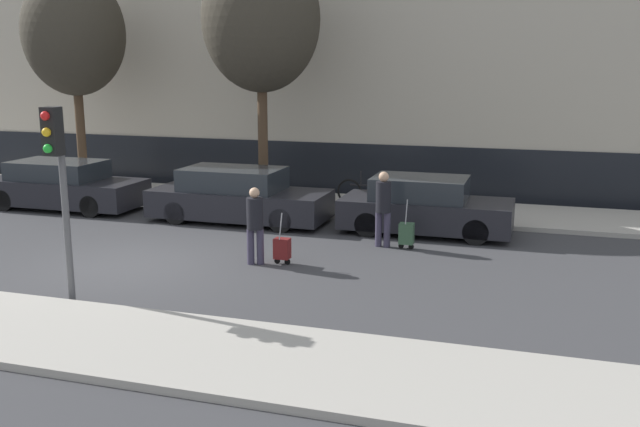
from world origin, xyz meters
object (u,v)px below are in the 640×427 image
object	(u,v)px
parked_bicycle	(367,192)
trolley_left	(282,249)
pedestrian_left	(255,221)
parked_car_1	(238,197)
trolley_right	(406,234)
pedestrian_right	(383,204)
traffic_light	(58,165)
parked_car_0	(63,186)
bare_tree_near_crossing	(261,20)
parked_car_2	(424,207)
bare_tree_down_street	(74,34)

from	to	relation	value
parked_bicycle	trolley_left	bearing A→B (deg)	-93.17
pedestrian_left	parked_bicycle	world-z (taller)	pedestrian_left
parked_car_1	trolley_right	xyz separation A→B (m)	(4.73, -1.46, -0.31)
pedestrian_right	parked_bicycle	size ratio (longest dim) A/B	0.97
trolley_right	parked_bicycle	xyz separation A→B (m)	(-1.89, 4.02, 0.14)
pedestrian_left	traffic_light	distance (m)	4.18
pedestrian_right	parked_bicycle	xyz separation A→B (m)	(-1.34, 3.98, -0.49)
parked_car_0	bare_tree_near_crossing	bearing A→B (deg)	20.12
parked_bicycle	bare_tree_near_crossing	xyz separation A→B (m)	(-2.93, -0.53, 4.74)
pedestrian_left	trolley_left	size ratio (longest dim) A/B	1.48
pedestrian_right	parked_car_2	bearing A→B (deg)	-109.35
trolley_left	traffic_light	distance (m)	4.82
parked_car_2	trolley_left	size ratio (longest dim) A/B	3.78
trolley_right	parked_car_0	bearing A→B (deg)	171.47
pedestrian_left	bare_tree_near_crossing	bearing A→B (deg)	-87.67
parked_car_1	parked_car_2	world-z (taller)	parked_car_1
trolley_left	trolley_right	bearing A→B (deg)	41.66
pedestrian_left	traffic_light	xyz separation A→B (m)	(-2.19, -3.22, 1.52)
pedestrian_left	trolley_right	size ratio (longest dim) A/B	1.43
bare_tree_near_crossing	pedestrian_left	bearing A→B (deg)	-69.74
parked_car_1	parked_car_2	size ratio (longest dim) A/B	1.14
parked_car_2	parked_bicycle	world-z (taller)	parked_car_2
trolley_left	bare_tree_down_street	bearing A→B (deg)	147.19
pedestrian_left	trolley_right	bearing A→B (deg)	-159.91
trolley_left	traffic_light	world-z (taller)	traffic_light
pedestrian_right	bare_tree_near_crossing	bearing A→B (deg)	-35.17
parked_bicycle	trolley_right	bearing A→B (deg)	-64.82
parked_car_1	parked_car_2	xyz separation A→B (m)	(4.85, 0.16, -0.01)
trolley_left	trolley_right	size ratio (longest dim) A/B	0.96
traffic_light	parked_car_1	bearing A→B (deg)	88.22
parked_car_1	bare_tree_near_crossing	distance (m)	5.00
bare_tree_near_crossing	bare_tree_down_street	bearing A→B (deg)	177.96
parked_car_0	trolley_left	xyz separation A→B (m)	(7.95, -3.50, -0.31)
parked_car_2	bare_tree_down_street	world-z (taller)	bare_tree_down_street
parked_car_1	trolley_right	bearing A→B (deg)	-17.15
trolley_right	traffic_light	bearing A→B (deg)	-132.64
parked_car_1	bare_tree_down_street	world-z (taller)	bare_tree_down_street
pedestrian_left	traffic_light	world-z (taller)	traffic_light
parked_car_2	bare_tree_down_street	distance (m)	12.14
parked_car_1	trolley_left	distance (m)	4.26
bare_tree_down_street	pedestrian_left	bearing A→B (deg)	-35.21
parked_car_0	trolley_right	bearing A→B (deg)	-8.53
traffic_light	parked_bicycle	distance (m)	10.05
trolley_right	trolley_left	bearing A→B (deg)	-138.34
parked_car_0	traffic_light	size ratio (longest dim) A/B	1.35
parked_car_2	pedestrian_right	size ratio (longest dim) A/B	2.39
parked_car_0	parked_car_2	bearing A→B (deg)	0.52
traffic_light	trolley_right	bearing A→B (deg)	47.36
pedestrian_left	bare_tree_down_street	xyz separation A→B (m)	(-8.30, 5.85, 4.02)
parked_car_2	trolley_left	distance (m)	4.31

